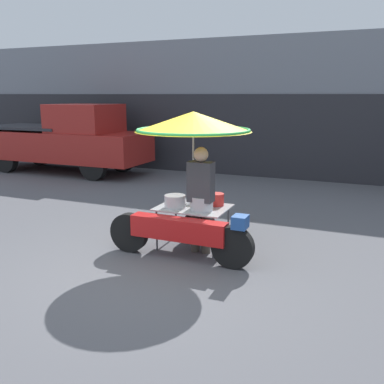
% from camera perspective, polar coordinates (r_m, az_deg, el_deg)
% --- Properties ---
extents(ground_plane, '(36.00, 36.00, 0.00)m').
position_cam_1_polar(ground_plane, '(6.08, -5.19, -10.34)').
color(ground_plane, '#56565B').
extents(shopfront_building, '(28.00, 2.06, 4.01)m').
position_cam_1_polar(shopfront_building, '(13.57, 11.88, 10.94)').
color(shopfront_building, gray).
rests_on(shopfront_building, ground).
extents(vendor_motorcycle_cart, '(2.28, 1.77, 2.14)m').
position_cam_1_polar(vendor_motorcycle_cart, '(6.47, -0.05, 5.90)').
color(vendor_motorcycle_cart, black).
rests_on(vendor_motorcycle_cart, ground).
extents(vendor_person, '(0.38, 0.22, 1.63)m').
position_cam_1_polar(vendor_person, '(6.45, 1.18, -0.33)').
color(vendor_person, '#4C473D').
rests_on(vendor_person, ground).
extents(pickup_truck, '(5.49, 1.79, 2.11)m').
position_cam_1_polar(pickup_truck, '(13.88, -16.35, 6.69)').
color(pickup_truck, black).
rests_on(pickup_truck, ground).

